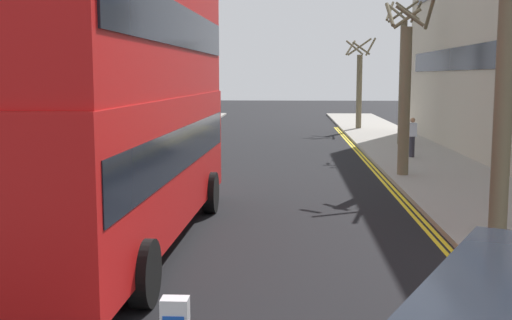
{
  "coord_description": "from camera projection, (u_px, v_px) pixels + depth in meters",
  "views": [
    {
      "loc": [
        1.14,
        -1.47,
        3.44
      ],
      "look_at": [
        0.5,
        11.0,
        1.8
      ],
      "focal_mm": 44.8,
      "sensor_mm": 36.0,
      "label": 1
    }
  ],
  "objects": [
    {
      "name": "street_tree_far",
      "position": [
        503.0,
        96.0,
        12.85
      ],
      "size": [
        1.84,
        1.85,
        6.27
      ],
      "color": "#6B6047",
      "rests_on": "sidewalk_right"
    },
    {
      "name": "sidewalk_left",
      "position": [
        19.0,
        196.0,
        18.13
      ],
      "size": [
        4.0,
        80.0,
        0.14
      ],
      "primitive_type": "cube",
      "color": "gray",
      "rests_on": "ground"
    },
    {
      "name": "double_decker_bus_away",
      "position": [
        122.0,
        97.0,
        12.61
      ],
      "size": [
        3.0,
        10.86,
        5.64
      ],
      "color": "red",
      "rests_on": "ground"
    },
    {
      "name": "pedestrian_far",
      "position": [
        412.0,
        137.0,
        26.16
      ],
      "size": [
        0.34,
        0.22,
        1.62
      ],
      "color": "#2D2D38",
      "rests_on": "sidewalk_right"
    },
    {
      "name": "street_tree_mid",
      "position": [
        359.0,
        84.0,
        40.58
      ],
      "size": [
        1.89,
        1.86,
        5.74
      ],
      "color": "#6B6047",
      "rests_on": "sidewalk_right"
    },
    {
      "name": "street_tree_distant",
      "position": [
        405.0,
        93.0,
        21.26
      ],
      "size": [
        1.47,
        1.53,
        5.99
      ],
      "color": "#6B6047",
      "rests_on": "sidewalk_right"
    },
    {
      "name": "sidewalk_right",
      "position": [
        484.0,
        200.0,
        17.46
      ],
      "size": [
        4.0,
        80.0,
        0.14
      ],
      "primitive_type": "cube",
      "color": "gray",
      "rests_on": "ground"
    },
    {
      "name": "kerb_line_outer",
      "position": [
        421.0,
        218.0,
        15.6
      ],
      "size": [
        0.1,
        56.0,
        0.01
      ],
      "primitive_type": "cube",
      "color": "yellow",
      "rests_on": "ground"
    },
    {
      "name": "kerb_line_inner",
      "position": [
        415.0,
        218.0,
        15.61
      ],
      "size": [
        0.1,
        56.0,
        0.01
      ],
      "primitive_type": "cube",
      "color": "yellow",
      "rests_on": "ground"
    },
    {
      "name": "street_tree_near",
      "position": [
        402.0,
        73.0,
        30.86
      ],
      "size": [
        1.76,
        1.72,
        6.99
      ],
      "color": "#6B6047",
      "rests_on": "sidewalk_right"
    }
  ]
}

